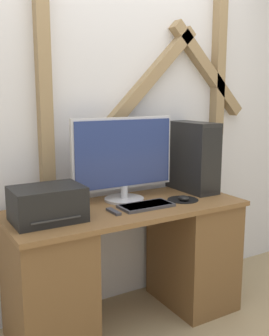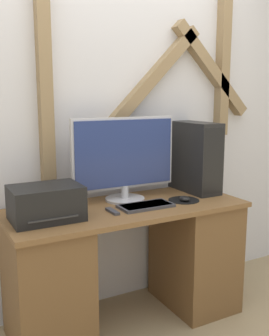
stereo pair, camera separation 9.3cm
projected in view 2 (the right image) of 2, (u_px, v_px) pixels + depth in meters
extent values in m
cube|color=silver|center=(103.00, 113.00, 2.66)|extent=(6.40, 0.05, 2.70)
cube|color=olive|center=(45.00, 96.00, 2.39)|extent=(0.08, 0.08, 1.37)
cube|color=olive|center=(223.00, 56.00, 2.99)|extent=(0.08, 0.08, 1.20)
cube|color=olive|center=(150.00, 80.00, 2.72)|extent=(0.77, 0.08, 0.77)
cube|color=olive|center=(211.00, 71.00, 2.96)|extent=(0.69, 0.08, 0.69)
cube|color=brown|center=(127.00, 208.00, 2.46)|extent=(1.50, 0.61, 0.03)
cube|color=brown|center=(46.00, 286.00, 2.28)|extent=(0.42, 0.56, 0.76)
cube|color=brown|center=(194.00, 252.00, 2.77)|extent=(0.42, 0.56, 0.76)
cylinder|color=#B7B7BC|center=(125.00, 199.00, 2.59)|extent=(0.26, 0.26, 0.02)
cylinder|color=#B7B7BC|center=(125.00, 192.00, 2.58)|extent=(0.05, 0.05, 0.08)
cube|color=#B7B7BC|center=(124.00, 153.00, 2.54)|extent=(0.72, 0.03, 0.46)
cube|color=navy|center=(125.00, 153.00, 2.53)|extent=(0.69, 0.01, 0.43)
cube|color=#3D3D42|center=(146.00, 206.00, 2.43)|extent=(0.33, 0.17, 0.02)
cube|color=#5B5B60|center=(146.00, 205.00, 2.43)|extent=(0.31, 0.14, 0.01)
cylinder|color=black|center=(184.00, 200.00, 2.58)|extent=(0.20, 0.20, 0.00)
ellipsoid|color=black|center=(185.00, 199.00, 2.55)|extent=(0.06, 0.08, 0.03)
cube|color=black|center=(193.00, 157.00, 2.82)|extent=(0.18, 0.45, 0.50)
cube|color=black|center=(213.00, 161.00, 2.63)|extent=(0.16, 0.01, 0.45)
cube|color=black|center=(46.00, 203.00, 2.17)|extent=(0.38, 0.28, 0.19)
cube|color=#333333|center=(51.00, 216.00, 2.11)|extent=(0.27, 0.13, 0.01)
cube|color=#38383D|center=(112.00, 211.00, 2.32)|extent=(0.03, 0.14, 0.02)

